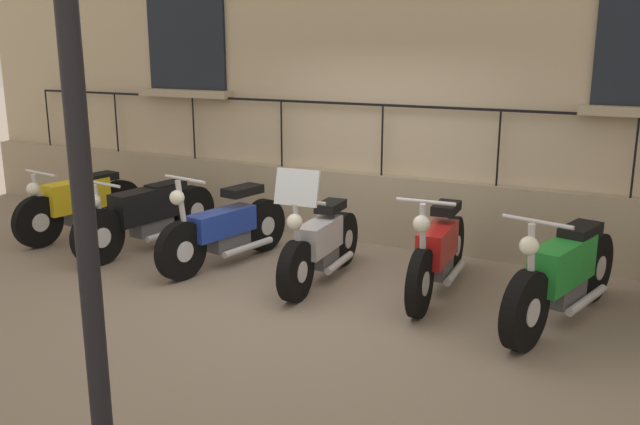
% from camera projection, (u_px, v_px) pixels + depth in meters
% --- Properties ---
extents(ground_plane, '(60.00, 60.00, 0.00)m').
position_uv_depth(ground_plane, '(313.00, 290.00, 7.21)').
color(ground_plane, gray).
extents(motorcycle_yellow, '(1.91, 0.71, 0.95)m').
position_uv_depth(motorcycle_yellow, '(80.00, 204.00, 9.08)').
color(motorcycle_yellow, black).
rests_on(motorcycle_yellow, ground_plane).
extents(motorcycle_black, '(2.20, 0.69, 0.96)m').
position_uv_depth(motorcycle_black, '(148.00, 215.00, 8.53)').
color(motorcycle_black, black).
rests_on(motorcycle_black, ground_plane).
extents(motorcycle_blue, '(1.98, 0.71, 1.12)m').
position_uv_depth(motorcycle_blue, '(225.00, 230.00, 7.94)').
color(motorcycle_blue, black).
rests_on(motorcycle_blue, ground_plane).
extents(motorcycle_silver, '(1.89, 0.55, 1.33)m').
position_uv_depth(motorcycle_silver, '(320.00, 245.00, 7.36)').
color(motorcycle_silver, black).
rests_on(motorcycle_silver, ground_plane).
extents(motorcycle_red, '(2.00, 0.56, 1.11)m').
position_uv_depth(motorcycle_red, '(438.00, 253.00, 7.00)').
color(motorcycle_red, black).
rests_on(motorcycle_red, ground_plane).
extents(motorcycle_green, '(2.19, 0.83, 1.11)m').
position_uv_depth(motorcycle_green, '(563.00, 276.00, 6.27)').
color(motorcycle_green, black).
rests_on(motorcycle_green, ground_plane).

